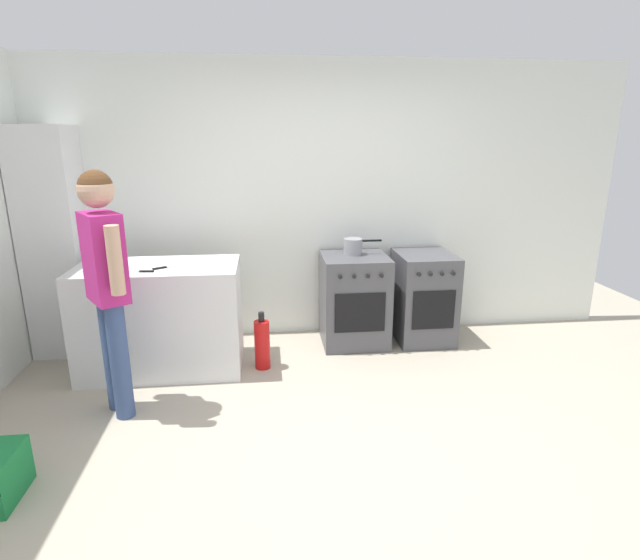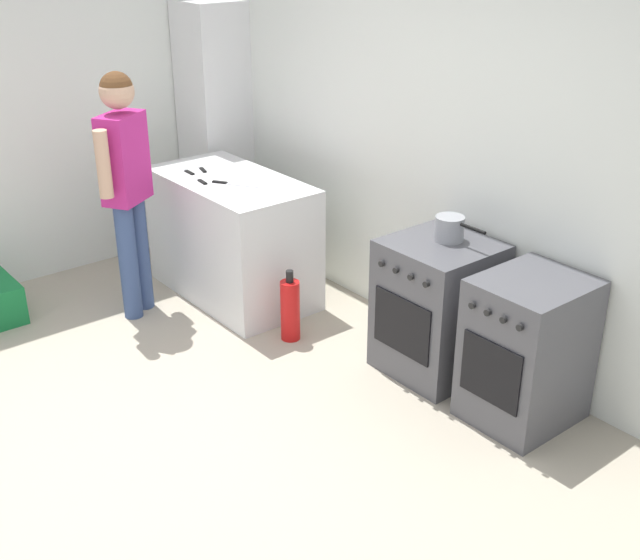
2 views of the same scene
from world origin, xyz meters
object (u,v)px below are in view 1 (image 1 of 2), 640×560
pot (353,246)px  knife_paring (142,271)px  knife_chef (103,271)px  larder_cabinet (55,244)px  knife_carving (109,267)px  fire_extinguisher (262,344)px  knife_bread (172,266)px  person (106,273)px  oven_right (423,297)px  oven_left (354,299)px

pot → knife_paring: size_ratio=1.68×
knife_chef → larder_cabinet: bearing=132.4°
knife_carving → larder_cabinet: (-0.58, 0.51, 0.10)m
fire_extinguisher → larder_cabinet: 2.03m
knife_bread → person: person is taller
knife_carving → fire_extinguisher: bearing=-3.5°
knife_paring → fire_extinguisher: bearing=6.3°
oven_right → fire_extinguisher: 1.63m
knife_carving → pot: bearing=12.8°
knife_carving → larder_cabinet: bearing=139.0°
oven_right → knife_bread: 2.33m
person → larder_cabinet: 1.41m
knife_carving → knife_paring: (0.30, -0.17, 0.00)m
pot → knife_bread: bearing=-162.3°
knife_carving → fire_extinguisher: 1.38m
person → larder_cabinet: size_ratio=0.85×
larder_cabinet → knife_bread: bearing=-26.2°
oven_right → person: 2.84m
oven_left → pot: 0.50m
knife_bread → pot: bearing=17.7°
oven_right → fire_extinguisher: (-1.54, -0.48, -0.21)m
pot → larder_cabinet: (-2.64, 0.04, 0.08)m
fire_extinguisher → larder_cabinet: larder_cabinet is taller
oven_right → pot: pot is taller
pot → knife_bread: 1.64m
fire_extinguisher → oven_right: bearing=17.2°
knife_carving → fire_extinguisher: (1.20, -0.07, -0.69)m
oven_right → knife_paring: bearing=-166.7°
knife_bread → person: size_ratio=0.18×
pot → knife_chef: pot is taller
oven_right → knife_chef: (-2.75, -0.53, 0.48)m
knife_bread → fire_extinguisher: (0.69, -0.04, -0.69)m
oven_right → fire_extinguisher: oven_right is taller
larder_cabinet → person: bearing=-56.9°
oven_right → knife_paring: (-2.44, -0.58, 0.48)m
knife_paring → fire_extinguisher: 1.13m
fire_extinguisher → larder_cabinet: (-1.78, 0.58, 0.78)m
knife_chef → oven_left: bearing=14.4°
oven_left → larder_cabinet: bearing=177.8°
knife_carving → knife_bread: size_ratio=1.04×
knife_paring → person: person is taller
knife_bread → larder_cabinet: bearing=153.8°
pot → person: (-1.87, -1.15, 0.10)m
pot → fire_extinguisher: pot is taller
knife_paring → person: 0.53m
knife_bread → person: bearing=-115.7°
oven_left → knife_chef: size_ratio=2.73×
person → knife_chef: bearing=109.4°
knife_bread → knife_carving: bearing=176.7°
knife_chef → person: person is taller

